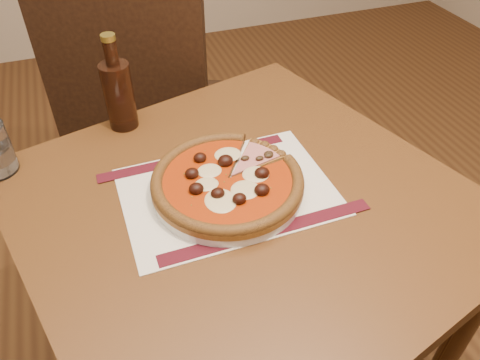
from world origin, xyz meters
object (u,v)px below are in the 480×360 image
at_px(plate, 228,188).
at_px(bottle, 119,92).
at_px(table, 243,234).
at_px(pizza, 227,180).
at_px(chair_far, 143,109).

distance_m(plate, bottle, 0.34).
relative_size(table, bottle, 4.53).
height_order(table, plate, plate).
height_order(table, pizza, pizza).
bearing_deg(pizza, table, -49.76).
height_order(chair_far, bottle, chair_far).
height_order(plate, bottle, bottle).
distance_m(table, plate, 0.12).
bearing_deg(bottle, table, -61.97).
distance_m(plate, pizza, 0.02).
bearing_deg(chair_far, pizza, 120.35).
relative_size(plate, pizza, 0.99).
distance_m(chair_far, pizza, 0.71).
distance_m(table, bottle, 0.41).
relative_size(table, plate, 3.42).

